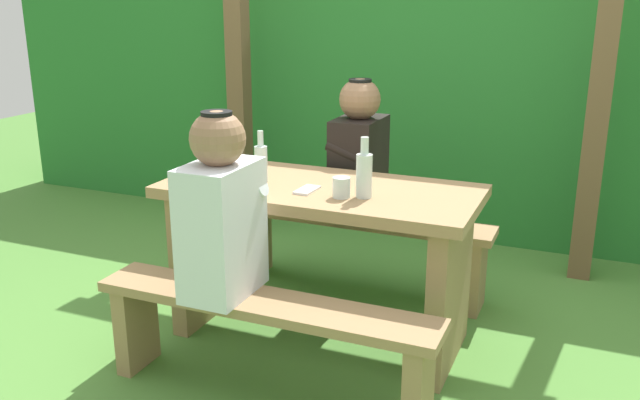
{
  "coord_description": "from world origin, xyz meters",
  "views": [
    {
      "loc": [
        1.13,
        -2.67,
        1.56
      ],
      "look_at": [
        0.0,
        0.0,
        0.67
      ],
      "focal_mm": 38.23,
      "sensor_mm": 36.0,
      "label": 1
    }
  ],
  "objects": [
    {
      "name": "bottle_right",
      "position": [
        -0.27,
        -0.04,
        0.83
      ],
      "size": [
        0.06,
        0.06,
        0.23
      ],
      "color": "silver",
      "rests_on": "picnic_table"
    },
    {
      "name": "picnic_table",
      "position": [
        0.0,
        0.0,
        0.5
      ],
      "size": [
        1.4,
        0.64,
        0.73
      ],
      "color": "#9E7A51",
      "rests_on": "ground_plane"
    },
    {
      "name": "pergola_post_right",
      "position": [
        1.09,
        1.23,
        0.99
      ],
      "size": [
        0.12,
        0.12,
        1.97
      ],
      "primitive_type": "cube",
      "color": "brown",
      "rests_on": "ground_plane"
    },
    {
      "name": "person_white_shirt",
      "position": [
        -0.17,
        -0.55,
        0.76
      ],
      "size": [
        0.25,
        0.35,
        0.72
      ],
      "color": "silver",
      "rests_on": "bench_near"
    },
    {
      "name": "pergola_post_left",
      "position": [
        -1.09,
        1.23,
        0.99
      ],
      "size": [
        0.12,
        0.12,
        1.97
      ],
      "primitive_type": "cube",
      "color": "brown",
      "rests_on": "ground_plane"
    },
    {
      "name": "bottle_left",
      "position": [
        0.24,
        -0.09,
        0.84
      ],
      "size": [
        0.07,
        0.07,
        0.26
      ],
      "color": "silver",
      "rests_on": "picnic_table"
    },
    {
      "name": "bench_far",
      "position": [
        0.0,
        0.55,
        0.31
      ],
      "size": [
        1.4,
        0.24,
        0.43
      ],
      "color": "#9E7A51",
      "rests_on": "ground_plane"
    },
    {
      "name": "bench_near",
      "position": [
        0.0,
        -0.55,
        0.31
      ],
      "size": [
        1.4,
        0.24,
        0.43
      ],
      "color": "#9E7A51",
      "rests_on": "ground_plane"
    },
    {
      "name": "hedge_backdrop",
      "position": [
        0.0,
        1.92,
        0.84
      ],
      "size": [
        6.4,
        0.75,
        1.68
      ],
      "primitive_type": "cube",
      "color": "#29772E",
      "rests_on": "ground_plane"
    },
    {
      "name": "ground_plane",
      "position": [
        0.0,
        0.0,
        0.0
      ],
      "size": [
        12.0,
        12.0,
        0.0
      ],
      "primitive_type": "plane",
      "color": "#508738"
    },
    {
      "name": "person_black_coat",
      "position": [
        -0.02,
        0.55,
        0.76
      ],
      "size": [
        0.25,
        0.35,
        0.72
      ],
      "color": "black",
      "rests_on": "bench_far"
    },
    {
      "name": "cell_phone",
      "position": [
        -0.02,
        -0.1,
        0.74
      ],
      "size": [
        0.08,
        0.14,
        0.01
      ],
      "primitive_type": "cube",
      "rotation": [
        0.0,
        0.0,
        -0.04
      ],
      "color": "silver",
      "rests_on": "picnic_table"
    },
    {
      "name": "drinking_glass",
      "position": [
        0.15,
        -0.13,
        0.78
      ],
      "size": [
        0.08,
        0.08,
        0.09
      ],
      "primitive_type": "cylinder",
      "color": "silver",
      "rests_on": "picnic_table"
    }
  ]
}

